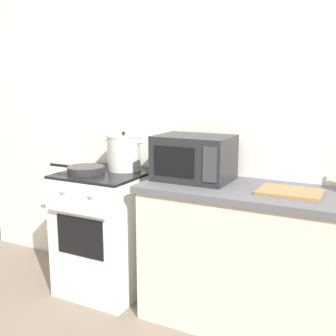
{
  "coord_description": "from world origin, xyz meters",
  "views": [
    {
      "loc": [
        1.41,
        -1.79,
        1.54
      ],
      "look_at": [
        0.18,
        0.6,
        1.0
      ],
      "focal_mm": 43.68,
      "sensor_mm": 36.0,
      "label": 1
    }
  ],
  "objects_px": {
    "frying_pan": "(85,170)",
    "microwave": "(194,158)",
    "stove": "(106,232)",
    "cutting_board": "(290,192)",
    "stock_pot": "(124,153)"
  },
  "relations": [
    {
      "from": "cutting_board",
      "to": "frying_pan",
      "type": "bearing_deg",
      "value": -176.56
    },
    {
      "from": "microwave",
      "to": "cutting_board",
      "type": "relative_size",
      "value": 1.39
    },
    {
      "from": "frying_pan",
      "to": "microwave",
      "type": "bearing_deg",
      "value": 11.8
    },
    {
      "from": "stock_pot",
      "to": "frying_pan",
      "type": "height_order",
      "value": "stock_pot"
    },
    {
      "from": "stove",
      "to": "cutting_board",
      "type": "distance_m",
      "value": 1.42
    },
    {
      "from": "stove",
      "to": "frying_pan",
      "type": "relative_size",
      "value": 1.96
    },
    {
      "from": "stove",
      "to": "stock_pot",
      "type": "xyz_separation_m",
      "value": [
        0.09,
        0.14,
        0.59
      ]
    },
    {
      "from": "stove",
      "to": "frying_pan",
      "type": "xyz_separation_m",
      "value": [
        -0.1,
        -0.09,
        0.48
      ]
    },
    {
      "from": "stock_pot",
      "to": "cutting_board",
      "type": "xyz_separation_m",
      "value": [
        1.25,
        -0.14,
        -0.12
      ]
    },
    {
      "from": "microwave",
      "to": "cutting_board",
      "type": "distance_m",
      "value": 0.67
    },
    {
      "from": "stove",
      "to": "cutting_board",
      "type": "xyz_separation_m",
      "value": [
        1.34,
        0.0,
        0.47
      ]
    },
    {
      "from": "stove",
      "to": "microwave",
      "type": "distance_m",
      "value": 0.92
    },
    {
      "from": "frying_pan",
      "to": "stock_pot",
      "type": "bearing_deg",
      "value": 49.63
    },
    {
      "from": "stove",
      "to": "microwave",
      "type": "bearing_deg",
      "value": 6.61
    },
    {
      "from": "cutting_board",
      "to": "stock_pot",
      "type": "bearing_deg",
      "value": 173.74
    }
  ]
}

